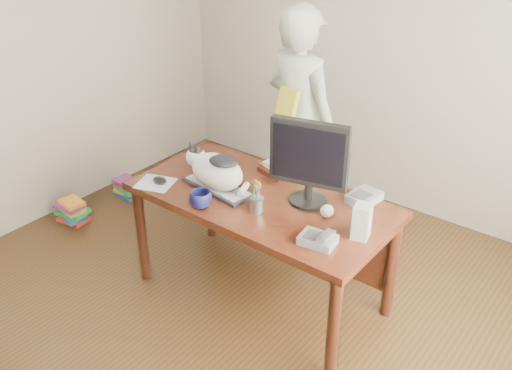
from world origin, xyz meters
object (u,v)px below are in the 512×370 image
(coffee_mug, at_px, (201,199))
(calculator, at_px, (364,197))
(desk, at_px, (269,212))
(baseball, at_px, (327,211))
(phone, at_px, (319,239))
(mouse, at_px, (160,180))
(keyboard, at_px, (218,187))
(cat, at_px, (215,169))
(book_stack, at_px, (276,169))
(pen_cup, at_px, (257,203))
(book_pile_b, at_px, (128,188))
(person, at_px, (300,123))
(book_pile_a, at_px, (72,211))
(monitor, at_px, (309,159))
(speaker, at_px, (362,221))

(coffee_mug, bearing_deg, calculator, 41.72)
(desk, height_order, baseball, baseball)
(phone, bearing_deg, mouse, 174.03)
(keyboard, distance_m, cat, 0.12)
(phone, bearing_deg, book_stack, 133.60)
(desk, bearing_deg, pen_cup, -69.30)
(desk, height_order, book_pile_b, desk)
(person, bearing_deg, phone, 137.86)
(cat, height_order, phone, cat)
(coffee_mug, xyz_separation_m, book_pile_a, (-1.55, 0.11, -0.71))
(calculator, relative_size, book_pile_a, 0.79)
(person, bearing_deg, desk, 121.36)
(mouse, bearing_deg, monitor, 2.99)
(phone, bearing_deg, calculator, 84.28)
(cat, height_order, baseball, cat)
(monitor, height_order, speaker, monitor)
(monitor, bearing_deg, desk, 171.05)
(cat, bearing_deg, baseball, 18.13)
(monitor, relative_size, pen_cup, 2.54)
(cat, relative_size, mouse, 4.06)
(keyboard, relative_size, book_pile_b, 1.92)
(keyboard, xyz_separation_m, pen_cup, (0.35, -0.06, 0.04))
(mouse, xyz_separation_m, book_pile_b, (-1.12, 0.61, -0.70))
(pen_cup, bearing_deg, phone, -7.37)
(phone, height_order, calculator, phone)
(calculator, bearing_deg, coffee_mug, -131.79)
(keyboard, xyz_separation_m, monitor, (0.53, 0.20, 0.28))
(book_stack, bearing_deg, calculator, 16.85)
(coffee_mug, distance_m, phone, 0.75)
(pen_cup, distance_m, calculator, 0.65)
(pen_cup, height_order, person, person)
(speaker, bearing_deg, cat, 170.29)
(mouse, relative_size, coffee_mug, 0.91)
(mouse, bearing_deg, speaker, -9.25)
(book_pile_a, bearing_deg, book_pile_b, 86.87)
(cat, height_order, pen_cup, cat)
(phone, xyz_separation_m, calculator, (-0.02, 0.54, -0.00))
(book_stack, bearing_deg, phone, -24.04)
(keyboard, distance_m, baseball, 0.71)
(person, xyz_separation_m, book_pile_b, (-1.40, -0.54, -0.79))
(phone, distance_m, book_pile_b, 2.44)
(pen_cup, relative_size, calculator, 0.96)
(person, distance_m, book_pile_a, 1.95)
(calculator, bearing_deg, desk, -147.80)
(book_pile_b, bearing_deg, keyboard, -17.00)
(book_pile_a, bearing_deg, cat, 4.06)
(calculator, height_order, book_pile_b, calculator)
(baseball, bearing_deg, phone, -67.45)
(person, bearing_deg, monitor, 136.32)
(desk, relative_size, speaker, 8.14)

